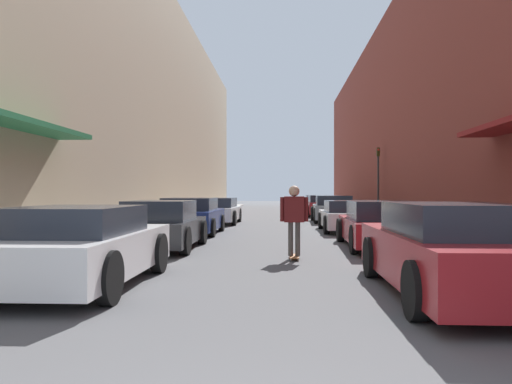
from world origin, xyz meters
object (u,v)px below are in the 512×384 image
parked_car_right_2 (349,216)px  parked_car_left_1 (162,226)px  parked_car_left_0 (79,246)px  parked_car_right_3 (333,209)px  parked_car_right_4 (323,206)px  parked_car_right_0 (450,250)px  parked_car_right_5 (317,204)px  parked_car_left_3 (217,211)px  traffic_light (378,175)px  parked_car_left_2 (191,216)px  parked_car_right_1 (380,225)px  skateboarder (294,214)px

parked_car_right_2 → parked_car_left_1: bearing=-132.8°
parked_car_left_0 → parked_car_right_3: 17.45m
parked_car_left_0 → parked_car_right_3: parked_car_right_3 is taller
parked_car_left_1 → parked_car_right_4: bearing=72.3°
parked_car_right_0 → parked_car_right_5: parked_car_right_0 is taller
parked_car_right_4 → parked_car_right_5: parked_car_right_4 is taller
parked_car_left_3 → parked_car_right_3: bearing=14.5°
parked_car_right_4 → traffic_light: 4.65m
parked_car_left_3 → traffic_light: traffic_light is taller
parked_car_left_2 → parked_car_left_1: bearing=-88.7°
parked_car_right_0 → parked_car_right_4: parked_car_right_0 is taller
traffic_light → parked_car_right_1: bearing=-100.4°
parked_car_right_5 → parked_car_left_2: bearing=-107.3°
parked_car_left_0 → parked_car_right_0: 5.53m
parked_car_left_3 → traffic_light: bearing=23.9°
skateboarder → parked_car_right_4: bearing=83.6°
parked_car_left_1 → parked_car_right_2: parked_car_left_1 is taller
parked_car_left_3 → parked_car_right_3: size_ratio=1.04×
parked_car_left_3 → parked_car_right_5: 13.58m
parked_car_right_0 → parked_car_right_3: bearing=89.8°
parked_car_right_4 → parked_car_right_5: size_ratio=0.99×
parked_car_right_1 → parked_car_left_3: bearing=120.4°
parked_car_left_2 → traffic_light: 12.34m
parked_car_left_1 → skateboarder: skateboarder is taller
parked_car_right_1 → parked_car_right_2: 5.31m
parked_car_right_1 → skateboarder: 3.30m
parked_car_left_1 → parked_car_left_2: 4.59m
parked_car_left_0 → parked_car_right_3: (5.57, 16.54, 0.01)m
parked_car_left_1 → traffic_light: (8.04, 13.69, 1.76)m
parked_car_right_3 → parked_car_left_1: bearing=-115.4°
parked_car_right_3 → skateboarder: skateboarder is taller
parked_car_right_0 → parked_car_right_5: 28.01m
parked_car_left_1 → parked_car_left_3: size_ratio=0.94×
parked_car_left_3 → parked_car_right_0: bearing=-70.9°
parked_car_left_1 → skateboarder: bearing=-27.0°
parked_car_left_3 → parked_car_right_5: size_ratio=1.00×
parked_car_left_1 → parked_car_left_3: parked_car_left_1 is taller
parked_car_right_2 → parked_car_right_5: size_ratio=0.97×
parked_car_left_0 → parked_car_left_3: (0.13, 15.14, -0.04)m
parked_car_right_1 → parked_car_right_4: parked_car_right_4 is taller
parked_car_right_1 → parked_car_right_5: 21.96m
parked_car_left_3 → parked_car_right_2: size_ratio=1.02×
parked_car_left_2 → parked_car_right_1: parked_car_left_2 is taller
skateboarder → traffic_light: size_ratio=0.44×
traffic_light → parked_car_left_3: bearing=-156.1°
parked_car_left_1 → parked_car_right_3: (5.49, 11.55, 0.03)m
parked_car_left_3 → parked_car_left_2: bearing=-91.6°
parked_car_right_0 → parked_car_right_5: (0.07, 28.01, -0.05)m
parked_car_right_5 → parked_car_right_1: bearing=-89.6°
parked_car_right_3 → parked_car_right_5: (0.01, 11.04, -0.03)m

